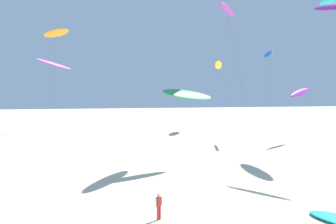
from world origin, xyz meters
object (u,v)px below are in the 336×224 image
(flying_kite_1, at_px, (227,10))
(flying_kite_7, at_px, (218,65))
(flying_kite_5, at_px, (56,33))
(person_foreground_walker, at_px, (159,205))
(flying_kite_6, at_px, (54,64))
(flying_kite_8, at_px, (188,95))
(flying_kite_0, at_px, (300,92))
(flying_kite_3, at_px, (268,54))

(flying_kite_1, bearing_deg, flying_kite_7, 70.86)
(flying_kite_5, xyz_separation_m, person_foreground_walker, (10.48, -22.42, -15.03))
(flying_kite_1, bearing_deg, flying_kite_6, 134.72)
(flying_kite_1, distance_m, flying_kite_8, 13.13)
(flying_kite_8, bearing_deg, flying_kite_6, 123.14)
(flying_kite_8, bearing_deg, flying_kite_1, 35.26)
(flying_kite_8, bearing_deg, flying_kite_0, 26.24)
(flying_kite_1, bearing_deg, person_foreground_walker, -124.60)
(flying_kite_0, height_order, flying_kite_8, flying_kite_0)
(flying_kite_3, distance_m, person_foreground_walker, 38.25)
(flying_kite_3, height_order, flying_kite_5, flying_kite_5)
(flying_kite_0, height_order, flying_kite_3, flying_kite_3)
(flying_kite_1, xyz_separation_m, person_foreground_walker, (-11.34, -16.43, -17.45))
(flying_kite_5, bearing_deg, flying_kite_7, 31.84)
(flying_kite_7, bearing_deg, flying_kite_3, -76.51)
(flying_kite_1, relative_size, person_foreground_walker, 11.40)
(flying_kite_6, distance_m, flying_kite_8, 38.19)
(flying_kite_0, relative_size, person_foreground_walker, 5.52)
(flying_kite_5, height_order, person_foreground_walker, flying_kite_5)
(flying_kite_1, relative_size, flying_kite_6, 1.24)
(flying_kite_3, xyz_separation_m, flying_kite_5, (-33.94, -4.37, 1.07))
(flying_kite_5, distance_m, flying_kite_8, 20.45)
(flying_kite_7, bearing_deg, flying_kite_0, -69.29)
(flying_kite_1, distance_m, flying_kite_5, 22.75)
(flying_kite_1, relative_size, flying_kite_5, 1.15)
(person_foreground_walker, bearing_deg, flying_kite_7, 64.20)
(flying_kite_6, distance_m, person_foreground_walker, 48.06)
(flying_kite_0, relative_size, flying_kite_7, 0.59)
(flying_kite_0, xyz_separation_m, flying_kite_3, (-3.51, 3.98, 6.80))
(flying_kite_1, distance_m, person_foreground_walker, 26.52)
(flying_kite_8, bearing_deg, flying_kite_7, 63.06)
(flying_kite_7, bearing_deg, flying_kite_5, -148.16)
(person_foreground_walker, bearing_deg, flying_kite_8, 67.07)
(flying_kite_5, xyz_separation_m, flying_kite_6, (-5.02, 21.12, -1.82))
(flying_kite_0, xyz_separation_m, person_foreground_walker, (-26.98, -22.80, -7.15))
(flying_kite_3, xyz_separation_m, flying_kite_6, (-38.97, 16.75, -0.75))
(flying_kite_1, height_order, flying_kite_5, flying_kite_1)
(flying_kite_0, height_order, person_foreground_walker, flying_kite_0)
(flying_kite_6, bearing_deg, flying_kite_1, -45.28)
(flying_kite_5, height_order, flying_kite_8, flying_kite_5)
(flying_kite_6, bearing_deg, flying_kite_8, -56.86)
(flying_kite_3, xyz_separation_m, flying_kite_8, (-18.39, -14.77, -7.16))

